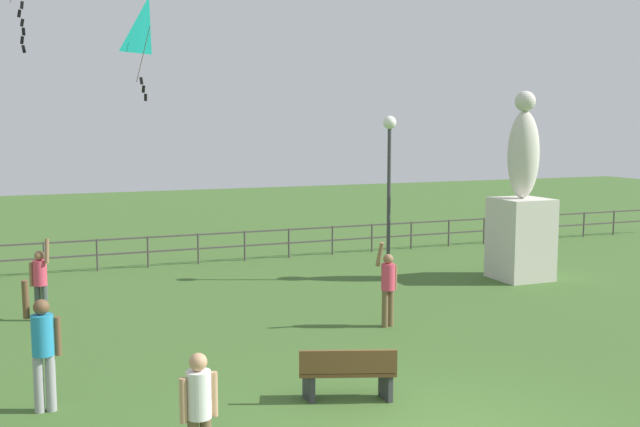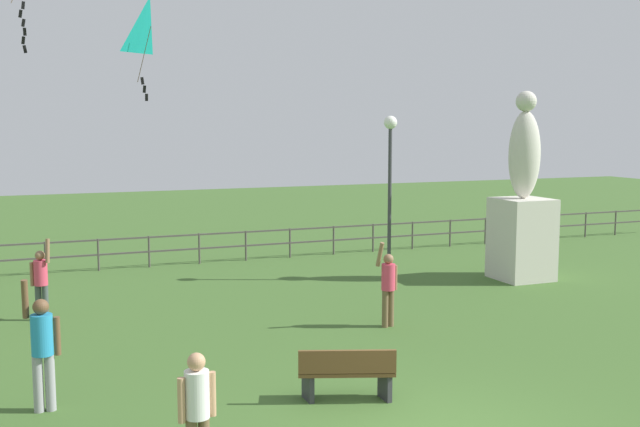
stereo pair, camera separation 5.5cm
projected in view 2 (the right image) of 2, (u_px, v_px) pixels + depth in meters
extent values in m
cube|color=beige|center=(522.00, 239.00, 20.56)|extent=(1.40, 1.40, 2.25)
ellipsoid|color=beige|center=(524.00, 155.00, 20.28)|extent=(0.90, 0.76, 2.39)
sphere|color=beige|center=(526.00, 101.00, 20.11)|extent=(0.56, 0.56, 0.56)
cylinder|color=#38383D|center=(390.00, 205.00, 20.31)|extent=(0.10, 0.10, 4.17)
sphere|color=white|center=(390.00, 122.00, 20.05)|extent=(0.36, 0.36, 0.36)
cube|color=brown|center=(346.00, 372.00, 11.57)|extent=(1.55, 0.89, 0.06)
cube|color=brown|center=(347.00, 362.00, 11.36)|extent=(1.43, 0.57, 0.36)
cube|color=#333338|center=(308.00, 386.00, 11.58)|extent=(0.08, 0.36, 0.45)
cube|color=#333338|center=(385.00, 385.00, 11.61)|extent=(0.08, 0.36, 0.45)
cylinder|color=#99999E|center=(38.00, 384.00, 11.08)|extent=(0.15, 0.15, 0.87)
cylinder|color=#99999E|center=(50.00, 382.00, 11.14)|extent=(0.15, 0.15, 0.87)
cylinder|color=#268CBF|center=(42.00, 335.00, 11.02)|extent=(0.32, 0.32, 0.61)
sphere|color=brown|center=(41.00, 307.00, 10.97)|extent=(0.23, 0.23, 0.23)
cylinder|color=brown|center=(25.00, 299.00, 10.93)|extent=(0.10, 0.16, 0.59)
cylinder|color=brown|center=(57.00, 336.00, 11.09)|extent=(0.10, 0.10, 0.58)
cylinder|color=brown|center=(385.00, 309.00, 15.73)|extent=(0.14, 0.14, 0.79)
cylinder|color=brown|center=(391.00, 308.00, 15.81)|extent=(0.14, 0.14, 0.79)
cylinder|color=#D83F59|center=(388.00, 277.00, 15.69)|extent=(0.29, 0.29, 0.56)
sphere|color=#8C6647|center=(388.00, 259.00, 15.64)|extent=(0.21, 0.21, 0.21)
cylinder|color=#8C6647|center=(380.00, 254.00, 15.56)|extent=(0.14, 0.25, 0.53)
cylinder|color=#8C6647|center=(395.00, 278.00, 15.80)|extent=(0.09, 0.09, 0.53)
cylinder|color=white|center=(197.00, 394.00, 8.81)|extent=(0.30, 0.30, 0.57)
sphere|color=tan|center=(196.00, 362.00, 8.76)|extent=(0.22, 0.22, 0.22)
cylinder|color=tan|center=(181.00, 400.00, 8.70)|extent=(0.09, 0.09, 0.54)
cylinder|color=tan|center=(212.00, 394.00, 8.92)|extent=(0.09, 0.09, 0.54)
cylinder|color=#3F4C47|center=(46.00, 303.00, 16.28)|extent=(0.13, 0.13, 0.78)
cylinder|color=#3F4C47|center=(39.00, 303.00, 16.28)|extent=(0.13, 0.13, 0.78)
cylinder|color=#D83F59|center=(41.00, 273.00, 16.20)|extent=(0.29, 0.29, 0.55)
sphere|color=#8C6647|center=(40.00, 255.00, 16.15)|extent=(0.21, 0.21, 0.21)
cylinder|color=#8C6647|center=(48.00, 251.00, 16.09)|extent=(0.14, 0.17, 0.53)
cylinder|color=#8C6647|center=(32.00, 274.00, 16.21)|extent=(0.09, 0.09, 0.53)
cube|color=black|center=(23.00, 5.00, 18.97)|extent=(0.10, 0.04, 0.21)
cube|color=black|center=(20.00, 14.00, 18.94)|extent=(0.11, 0.04, 0.21)
cube|color=black|center=(23.00, 23.00, 19.02)|extent=(0.12, 0.01, 0.21)
cube|color=black|center=(25.00, 32.00, 19.06)|extent=(0.09, 0.05, 0.20)
cube|color=black|center=(23.00, 40.00, 19.05)|extent=(0.11, 0.05, 0.21)
cube|color=black|center=(25.00, 49.00, 19.10)|extent=(0.11, 0.01, 0.21)
pyramid|color=#19B2B2|center=(151.00, 26.00, 19.88)|extent=(1.02, 0.96, 1.47)
cylinder|color=#4C381E|center=(144.00, 54.00, 20.13)|extent=(0.35, 0.50, 1.47)
cube|color=black|center=(142.00, 81.00, 20.16)|extent=(0.10, 0.02, 0.21)
cube|color=black|center=(144.00, 89.00, 20.23)|extent=(0.09, 0.05, 0.20)
cube|color=black|center=(147.00, 97.00, 20.30)|extent=(0.08, 0.03, 0.20)
cylinder|color=#4C4742|center=(45.00, 258.00, 21.26)|extent=(0.06, 0.06, 0.95)
cylinder|color=#4C4742|center=(98.00, 255.00, 21.79)|extent=(0.06, 0.06, 0.95)
cylinder|color=#4C4742|center=(149.00, 252.00, 22.33)|extent=(0.06, 0.06, 0.95)
cylinder|color=#4C4742|center=(199.00, 249.00, 22.89)|extent=(0.06, 0.06, 0.95)
cylinder|color=#4C4742|center=(246.00, 246.00, 23.43)|extent=(0.06, 0.06, 0.95)
cylinder|color=#4C4742|center=(290.00, 243.00, 23.97)|extent=(0.06, 0.06, 0.95)
cylinder|color=#4C4742|center=(334.00, 240.00, 24.52)|extent=(0.06, 0.06, 0.95)
cylinder|color=#4C4742|center=(373.00, 238.00, 25.05)|extent=(0.06, 0.06, 0.95)
cylinder|color=#4C4742|center=(412.00, 235.00, 25.60)|extent=(0.06, 0.06, 0.95)
cylinder|color=#4C4742|center=(450.00, 233.00, 26.15)|extent=(0.06, 0.06, 0.95)
cylinder|color=#4C4742|center=(485.00, 231.00, 26.68)|extent=(0.06, 0.06, 0.95)
cylinder|color=#4C4742|center=(521.00, 229.00, 27.24)|extent=(0.06, 0.06, 0.95)
cylinder|color=#4C4742|center=(553.00, 227.00, 27.77)|extent=(0.06, 0.06, 0.95)
cylinder|color=#4C4742|center=(586.00, 225.00, 28.33)|extent=(0.06, 0.06, 0.95)
cylinder|color=#4C4742|center=(615.00, 223.00, 28.86)|extent=(0.06, 0.06, 0.95)
cube|color=#4C4742|center=(204.00, 234.00, 22.89)|extent=(36.00, 0.05, 0.05)
cube|color=#4C4742|center=(204.00, 248.00, 22.94)|extent=(36.00, 0.05, 0.05)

